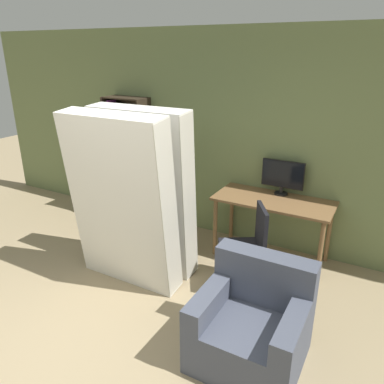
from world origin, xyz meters
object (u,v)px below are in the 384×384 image
object	(u,v)px
bookshelf	(126,161)
monitor	(283,176)
office_chair	(246,256)
armchair	(253,324)
mattress_far	(144,192)
mattress_near	(122,203)

from	to	relation	value
bookshelf	monitor	bearing A→B (deg)	0.79
office_chair	armchair	distance (m)	0.98
office_chair	mattress_far	world-z (taller)	mattress_far
bookshelf	mattress_far	distance (m)	1.52
office_chair	bookshelf	size ratio (longest dim) A/B	0.52
monitor	office_chair	xyz separation A→B (m)	(-0.07, -0.94, -0.63)
mattress_near	armchair	size ratio (longest dim) A/B	2.22
monitor	mattress_far	size ratio (longest dim) A/B	0.27
mattress_near	mattress_far	world-z (taller)	mattress_near
office_chair	bookshelf	xyz separation A→B (m)	(-2.27, 0.91, 0.50)
mattress_near	office_chair	bearing A→B (deg)	24.53
mattress_near	mattress_far	xyz separation A→B (m)	(0.00, 0.39, -0.00)
office_chair	bookshelf	distance (m)	2.50
monitor	mattress_near	size ratio (longest dim) A/B	0.27
office_chair	armchair	size ratio (longest dim) A/B	1.10
bookshelf	mattress_near	xyz separation A→B (m)	(1.09, -1.45, 0.07)
monitor	mattress_near	bearing A→B (deg)	-130.06
office_chair	monitor	bearing A→B (deg)	86.00
bookshelf	mattress_far	world-z (taller)	mattress_far
office_chair	mattress_near	size ratio (longest dim) A/B	0.50
office_chair	mattress_far	xyz separation A→B (m)	(-1.18, -0.15, 0.56)
monitor	bookshelf	distance (m)	2.34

